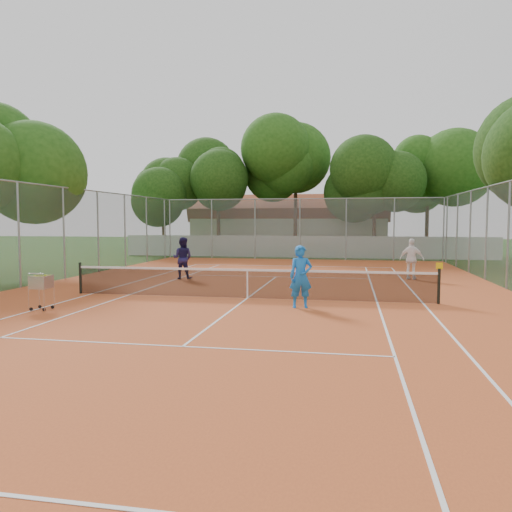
% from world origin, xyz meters
% --- Properties ---
extents(ground, '(120.00, 120.00, 0.00)m').
position_xyz_m(ground, '(0.00, 0.00, 0.00)').
color(ground, '#193D10').
rests_on(ground, ground).
extents(court_pad, '(18.00, 34.00, 0.02)m').
position_xyz_m(court_pad, '(0.00, 0.00, 0.01)').
color(court_pad, '#C15425').
rests_on(court_pad, ground).
extents(court_lines, '(10.98, 23.78, 0.01)m').
position_xyz_m(court_lines, '(0.00, 0.00, 0.02)').
color(court_lines, white).
rests_on(court_lines, court_pad).
extents(tennis_net, '(11.88, 0.10, 0.98)m').
position_xyz_m(tennis_net, '(0.00, 0.00, 0.51)').
color(tennis_net, black).
rests_on(tennis_net, court_pad).
extents(perimeter_fence, '(18.00, 34.00, 4.00)m').
position_xyz_m(perimeter_fence, '(0.00, 0.00, 2.00)').
color(perimeter_fence, slate).
rests_on(perimeter_fence, ground).
extents(boundary_wall, '(26.00, 0.30, 1.50)m').
position_xyz_m(boundary_wall, '(0.00, 19.00, 0.75)').
color(boundary_wall, white).
rests_on(boundary_wall, ground).
extents(clubhouse, '(16.40, 9.00, 4.40)m').
position_xyz_m(clubhouse, '(-2.00, 29.00, 2.20)').
color(clubhouse, beige).
rests_on(clubhouse, ground).
extents(tropical_trees, '(29.00, 19.00, 10.00)m').
position_xyz_m(tropical_trees, '(0.00, 22.00, 5.00)').
color(tropical_trees, '#15350D').
rests_on(tropical_trees, ground).
extents(player_near, '(0.74, 0.57, 1.81)m').
position_xyz_m(player_near, '(1.88, -1.44, 0.93)').
color(player_near, blue).
rests_on(player_near, court_pad).
extents(player_far_left, '(0.89, 0.69, 1.82)m').
position_xyz_m(player_far_left, '(-3.89, 4.85, 0.93)').
color(player_far_left, '#1A1644').
rests_on(player_far_left, court_pad).
extents(player_far_right, '(1.12, 0.77, 1.77)m').
position_xyz_m(player_far_right, '(5.90, 6.53, 0.90)').
color(player_far_right, white).
rests_on(player_far_right, court_pad).
extents(ball_hopper, '(0.67, 0.67, 1.08)m').
position_xyz_m(ball_hopper, '(-5.28, -3.20, 0.56)').
color(ball_hopper, silver).
rests_on(ball_hopper, court_pad).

